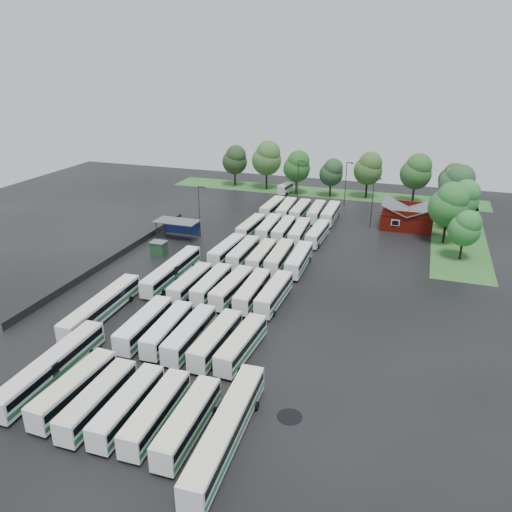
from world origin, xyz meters
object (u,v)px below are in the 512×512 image
(artic_bus_west_a, at_px, (52,367))
(artic_bus_east, at_px, (227,429))
(minibus, at_px, (285,188))
(brick_building, at_px, (407,219))

(artic_bus_west_a, height_order, artic_bus_east, artic_bus_east)
(artic_bus_west_a, xyz_separation_m, minibus, (2.31, 84.32, -0.33))
(brick_building, xyz_separation_m, artic_bus_west_a, (-33.14, -65.97, -0.22))
(brick_building, bearing_deg, artic_bus_east, -99.67)
(minibus, bearing_deg, brick_building, -22.07)
(brick_building, distance_m, minibus, 35.88)
(artic_bus_east, bearing_deg, brick_building, 78.01)
(brick_building, height_order, minibus, brick_building)
(artic_bus_east, bearing_deg, minibus, 100.00)
(brick_building, height_order, artic_bus_east, brick_building)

